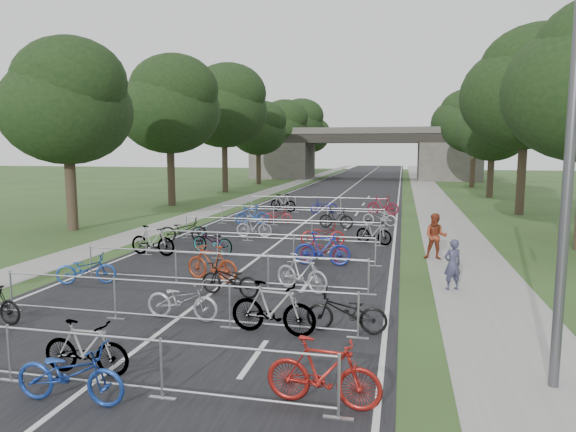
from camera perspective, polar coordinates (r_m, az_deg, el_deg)
name	(u,v)px	position (r m, az deg, el deg)	size (l,w,h in m)	color
ground	(84,390)	(10.43, -21.70, -17.51)	(200.00, 200.00, 0.00)	#2F451D
road	(352,187)	(58.16, 7.16, 3.26)	(11.00, 140.00, 0.01)	black
sidewalk_right	(426,188)	(57.95, 15.07, 3.04)	(3.00, 140.00, 0.01)	gray
sidewalk_left	(287,186)	(59.34, -0.08, 3.40)	(2.00, 140.00, 0.01)	gray
lane_markings	(352,187)	(58.16, 7.16, 3.25)	(0.12, 140.00, 0.00)	silver
overpass_bridge	(363,154)	(72.95, 8.34, 6.88)	(31.00, 8.00, 7.05)	#494641
lamppost	(572,151)	(10.14, 29.01, 6.34)	(0.61, 0.65, 8.21)	#4C4C51
tree_left_0	(67,105)	(29.15, -23.32, 11.22)	(6.72, 6.72, 10.25)	#33261C
tree_left_1	(170,107)	(39.57, -12.98, 11.70)	(7.56, 7.56, 11.53)	#33261C
tree_right_1	(528,91)	(36.64, 25.16, 12.47)	(8.18, 8.18, 12.47)	#33261C
tree_left_2	(225,108)	(50.71, -7.04, 11.81)	(8.40, 8.40, 12.81)	#33261C
tree_right_2	(494,129)	(48.29, 21.94, 8.96)	(6.16, 6.16, 9.39)	#33261C
tree_left_3	(259,130)	(62.05, -3.25, 9.56)	(6.72, 6.72, 10.25)	#33261C
tree_right_3	(476,124)	(60.20, 20.15, 9.59)	(7.17, 7.17, 10.93)	#33261C
tree_left_4	(282,127)	(73.69, -0.67, 9.89)	(7.56, 7.56, 11.53)	#33261C
tree_right_4	(464,120)	(72.15, 18.94, 10.01)	(8.18, 8.18, 12.47)	#33261C
tree_left_5	(299,125)	(85.43, 1.21, 10.12)	(8.40, 8.40, 12.81)	#33261C
tree_right_5	(454,137)	(84.02, 18.00, 8.32)	(6.16, 6.16, 9.39)	#33261C
tree_left_6	(311,136)	(97.17, 2.62, 8.85)	(6.72, 6.72, 10.25)	#33261C
tree_right_6	(448,133)	(96.00, 17.36, 8.79)	(7.17, 7.17, 10.93)	#33261C
barrier_row_0	(83,361)	(10.22, -21.85, -14.74)	(9.70, 0.08, 1.10)	#ADB0B5
barrier_row_1	(171,302)	(13.16, -12.88, -9.34)	(9.70, 0.08, 1.10)	#ADB0B5
barrier_row_2	(221,269)	(16.36, -7.44, -5.87)	(9.70, 0.08, 1.10)	#ADB0B5
barrier_row_3	(255,247)	(19.89, -3.69, -3.41)	(9.70, 0.08, 1.10)	#ADB0B5
barrier_row_4	(279,230)	(23.70, -0.98, -1.61)	(9.70, 0.08, 1.10)	#ADB0B5
barrier_row_5	(300,216)	(28.53, 1.38, -0.05)	(9.70, 0.08, 1.10)	#ADB0B5
barrier_row_6	(318,205)	(34.39, 3.33, 1.25)	(9.70, 0.08, 1.10)	#ADB0B5
bike_1	(86,348)	(10.83, -21.52, -13.50)	(0.50, 1.78, 1.07)	#ADB0B5
bike_2	(70,374)	(9.82, -23.05, -15.85)	(0.70, 2.01, 1.05)	navy
bike_3	(323,373)	(8.98, 3.95, -17.01)	(0.56, 1.99, 1.20)	maroon
bike_5	(182,300)	(13.39, -11.66, -9.16)	(0.68, 1.95, 1.02)	#96979D
bike_6	(273,309)	(12.11, -1.66, -10.24)	(0.59, 2.09, 1.25)	#ADB0B5
bike_7	(346,312)	(12.33, 6.51, -10.56)	(0.67, 1.92, 1.01)	black
bike_8	(86,269)	(17.69, -21.52, -5.51)	(0.65, 1.85, 0.97)	#1C469A
bike_9	(212,263)	(16.96, -8.44, -5.24)	(0.56, 1.97, 1.19)	#953315
bike_10	(229,280)	(15.21, -6.52, -7.04)	(0.67, 1.92, 1.01)	black
bike_11	(302,273)	(15.60, 1.53, -6.37)	(0.54, 1.90, 1.14)	#A0A1A7
bike_12	(153,241)	(21.46, -14.81, -2.68)	(0.57, 2.01, 1.21)	#ADB0B5
bike_13	(212,241)	(21.33, -8.43, -2.78)	(0.70, 2.00, 1.05)	#ADB0B5
bike_14	(322,249)	(19.02, 3.85, -3.67)	(0.59, 2.08, 1.25)	navy
bike_15	(325,251)	(19.33, 4.10, -3.89)	(0.66, 1.88, 0.99)	maroon
bike_16	(184,230)	(24.14, -11.53, -1.55)	(0.75, 2.15, 1.13)	black
bike_17	(254,227)	(24.99, -3.80, -1.19)	(0.50, 1.76, 1.06)	#94939A
bike_18	(323,234)	(22.83, 3.88, -2.06)	(0.68, 1.96, 1.03)	maroon
bike_19	(374,233)	(23.44, 9.51, -1.84)	(0.51, 1.79, 1.08)	#ADB0B5
bike_20	(252,215)	(29.02, -4.05, 0.10)	(0.53, 1.87, 1.12)	#1C449C
bike_21	(277,216)	(29.62, -1.21, 0.04)	(0.59, 1.70, 0.89)	maroon
bike_22	(336,218)	(27.75, 5.37, -0.23)	(0.54, 1.92, 1.15)	black
bike_23	(379,217)	(29.00, 10.12, -0.13)	(0.67, 1.91, 1.00)	#A9AAB0
bike_25	(283,203)	(35.05, -0.56, 1.49)	(0.58, 2.04, 1.22)	#ADB0B5
bike_26	(324,206)	(34.16, 4.03, 1.11)	(0.65, 1.88, 0.99)	navy
bike_27	(383,205)	(33.85, 10.50, 1.17)	(0.59, 2.08, 1.25)	maroon
pedestrian_a	(452,265)	(16.52, 17.81, -5.18)	(0.57, 0.38, 1.57)	#34344E
pedestrian_b	(436,237)	(20.77, 16.09, -2.23)	(0.88, 0.68, 1.80)	maroon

